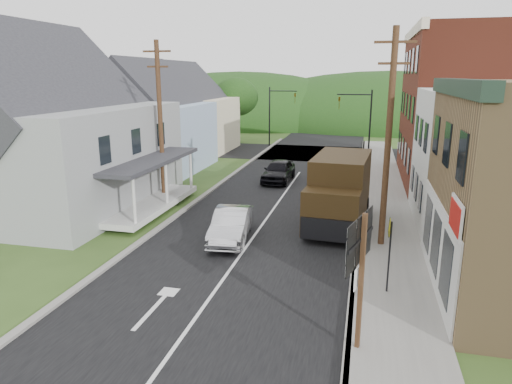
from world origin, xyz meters
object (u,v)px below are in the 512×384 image
Objects in this scene: dark_sedan at (279,171)px; warning_sign at (389,244)px; route_sign_cluster at (360,262)px; delivery_van at (339,191)px; silver_sedan at (231,225)px.

dark_sedan is 1.68× the size of warning_sign.
dark_sedan is 20.13m from route_sign_cluster.
dark_sedan is at bearing 122.28° from delivery_van.
route_sign_cluster is at bearing -71.03° from dark_sedan.
route_sign_cluster is 1.42× the size of warning_sign.
warning_sign is (6.53, -3.86, 1.12)m from silver_sedan.
warning_sign is at bearing 90.68° from route_sign_cluster.
silver_sedan is 5.57m from delivery_van.
dark_sedan is at bearing 121.30° from warning_sign.
warning_sign is at bearing -69.36° from delivery_van.
dark_sedan reaches higher than silver_sedan.
route_sign_cluster is (5.62, -7.36, 1.86)m from silver_sedan.
delivery_van is at bearing -59.78° from dark_sedan.
warning_sign is (6.66, -15.71, 1.07)m from dark_sedan.
dark_sedan is 9.91m from delivery_van.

